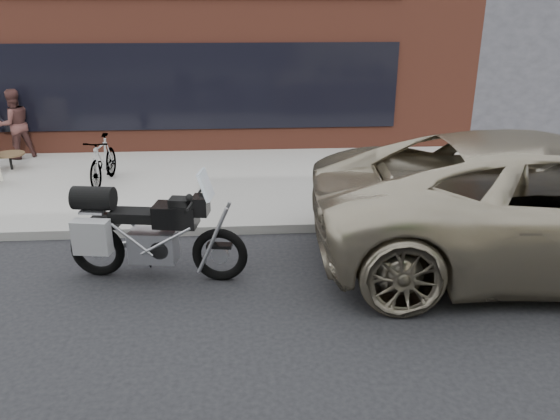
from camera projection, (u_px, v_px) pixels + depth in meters
ground at (326, 397)px, 5.20m from camera, size 120.00×120.00×0.00m
near_sidewalk at (278, 176)px, 11.71m from camera, size 44.00×6.00×0.15m
storefront at (201, 47)px, 17.34m from camera, size 14.00×10.07×4.50m
motorcycle at (144, 233)px, 7.26m from camera, size 2.43×0.82×1.55m
minivan at (555, 204)px, 7.53m from camera, size 6.94×3.65×1.86m
bicycle_rear at (103, 160)px, 10.76m from camera, size 0.57×1.64×0.97m
cafe_table at (9, 155)px, 11.78m from camera, size 0.63×0.63×0.36m
cafe_patron_left at (14, 124)px, 12.51m from camera, size 0.98×0.96×1.60m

